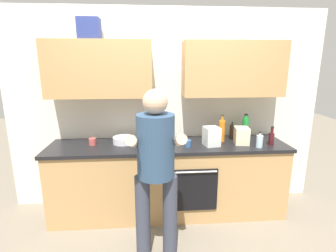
# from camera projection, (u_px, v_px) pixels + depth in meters

# --- Properties ---
(ground_plane) EXTENTS (12.00, 12.00, 0.00)m
(ground_plane) POSITION_uv_depth(u_px,v_px,m) (169.00, 211.00, 3.31)
(ground_plane) COLOR #756B5B
(back_wall_unit) EXTENTS (4.00, 0.38, 2.50)m
(back_wall_unit) POSITION_uv_depth(u_px,v_px,m) (167.00, 91.00, 3.21)
(back_wall_unit) COLOR silver
(back_wall_unit) RESTS_ON ground
(counter) EXTENTS (2.84, 0.67, 0.90)m
(counter) POSITION_uv_depth(u_px,v_px,m) (169.00, 179.00, 3.20)
(counter) COLOR tan
(counter) RESTS_ON ground
(person_standing) EXTENTS (0.49, 0.45, 1.64)m
(person_standing) POSITION_uv_depth(u_px,v_px,m) (156.00, 163.00, 2.35)
(person_standing) COLOR #383D4C
(person_standing) RESTS_ON ground
(bottle_wine) EXTENTS (0.06, 0.06, 0.23)m
(bottle_wine) POSITION_uv_depth(u_px,v_px,m) (271.00, 138.00, 3.06)
(bottle_wine) COLOR #471419
(bottle_wine) RESTS_ON counter
(bottle_juice) EXTENTS (0.08, 0.08, 0.33)m
(bottle_juice) POSITION_uv_depth(u_px,v_px,m) (222.00, 131.00, 3.18)
(bottle_juice) COLOR orange
(bottle_juice) RESTS_ON counter
(bottle_soda) EXTENTS (0.07, 0.07, 0.33)m
(bottle_soda) POSITION_uv_depth(u_px,v_px,m) (245.00, 128.00, 3.28)
(bottle_soda) COLOR #198C33
(bottle_soda) RESTS_ON counter
(bottle_soy) EXTENTS (0.05, 0.05, 0.22)m
(bottle_soy) POSITION_uv_depth(u_px,v_px,m) (232.00, 132.00, 3.30)
(bottle_soy) COLOR black
(bottle_soy) RESTS_ON counter
(bottle_water) EXTENTS (0.07, 0.07, 0.19)m
(bottle_water) POSITION_uv_depth(u_px,v_px,m) (260.00, 141.00, 2.97)
(bottle_water) COLOR silver
(bottle_water) RESTS_ON counter
(cup_ceramic) EXTENTS (0.08, 0.08, 0.08)m
(cup_ceramic) POSITION_uv_depth(u_px,v_px,m) (93.00, 142.00, 3.07)
(cup_ceramic) COLOR #BF4C47
(cup_ceramic) RESTS_ON counter
(cup_tea) EXTENTS (0.07, 0.07, 0.08)m
(cup_tea) POSITION_uv_depth(u_px,v_px,m) (188.00, 143.00, 2.99)
(cup_tea) COLOR #33598C
(cup_tea) RESTS_ON counter
(mixing_bowl) EXTENTS (0.25, 0.25, 0.08)m
(mixing_bowl) POSITION_uv_depth(u_px,v_px,m) (123.00, 140.00, 3.13)
(mixing_bowl) COLOR silver
(mixing_bowl) RESTS_ON counter
(knife_block) EXTENTS (0.10, 0.14, 0.31)m
(knife_block) POSITION_uv_depth(u_px,v_px,m) (155.00, 137.00, 2.97)
(knife_block) COLOR brown
(knife_block) RESTS_ON counter
(grocery_bag_rice) EXTENTS (0.19, 0.20, 0.20)m
(grocery_bag_rice) POSITION_uv_depth(u_px,v_px,m) (241.00, 136.00, 3.10)
(grocery_bag_rice) COLOR beige
(grocery_bag_rice) RESTS_ON counter
(grocery_bag_produce) EXTENTS (0.20, 0.21, 0.22)m
(grocery_bag_produce) POSITION_uv_depth(u_px,v_px,m) (212.00, 136.00, 3.03)
(grocery_bag_produce) COLOR silver
(grocery_bag_produce) RESTS_ON counter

